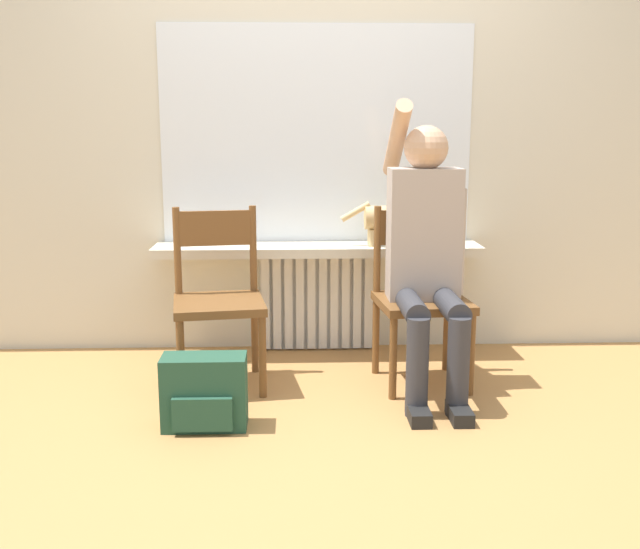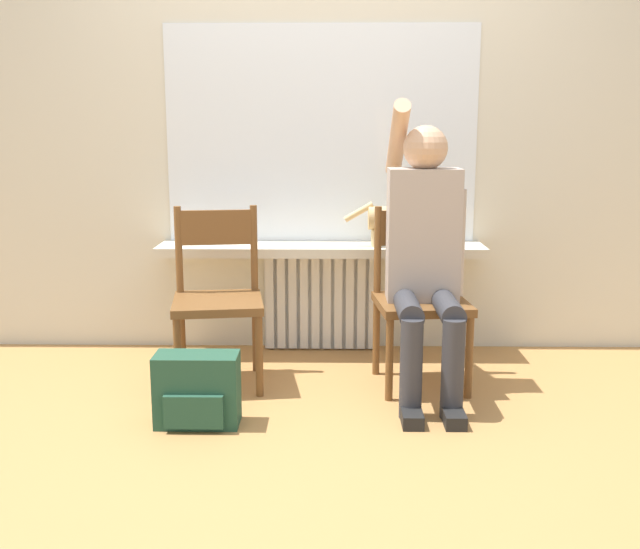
% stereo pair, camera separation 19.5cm
% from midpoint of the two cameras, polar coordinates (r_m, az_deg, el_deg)
% --- Properties ---
extents(ground_plane, '(12.00, 12.00, 0.00)m').
position_cam_midpoint_polar(ground_plane, '(3.24, -1.29, -11.61)').
color(ground_plane, '#B27F47').
extents(wall_with_window, '(7.00, 0.06, 2.70)m').
position_cam_midpoint_polar(wall_with_window, '(4.21, -1.65, 12.54)').
color(wall_with_window, beige).
rests_on(wall_with_window, ground_plane).
extents(radiator, '(0.64, 0.08, 0.57)m').
position_cam_midpoint_polar(radiator, '(4.25, -1.55, -1.96)').
color(radiator, silver).
rests_on(radiator, ground_plane).
extents(windowsill, '(1.77, 0.31, 0.05)m').
position_cam_midpoint_polar(windowsill, '(4.08, -1.56, 1.92)').
color(windowsill, beige).
rests_on(windowsill, radiator).
extents(window_glass, '(1.70, 0.01, 1.18)m').
position_cam_midpoint_polar(window_glass, '(4.18, -1.63, 10.59)').
color(window_glass, white).
rests_on(window_glass, windowsill).
extents(chair_left, '(0.48, 0.48, 0.87)m').
position_cam_midpoint_polar(chair_left, '(3.68, -9.28, -1.65)').
color(chair_left, brown).
rests_on(chair_left, ground_plane).
extents(chair_right, '(0.47, 0.47, 0.87)m').
position_cam_midpoint_polar(chair_right, '(3.69, 6.16, -1.53)').
color(chair_right, brown).
rests_on(chair_right, ground_plane).
extents(person, '(0.36, 0.98, 1.38)m').
position_cam_midpoint_polar(person, '(3.54, 6.58, 2.08)').
color(person, '#333338').
rests_on(person, ground_plane).
extents(cat, '(0.45, 0.13, 0.24)m').
position_cam_midpoint_polar(cat, '(4.05, 4.08, 4.30)').
color(cat, '#DBB77A').
rests_on(cat, windowsill).
extents(backpack, '(0.35, 0.20, 0.31)m').
position_cam_midpoint_polar(backpack, '(3.24, -10.53, -8.87)').
color(backpack, '#234C38').
rests_on(backpack, ground_plane).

